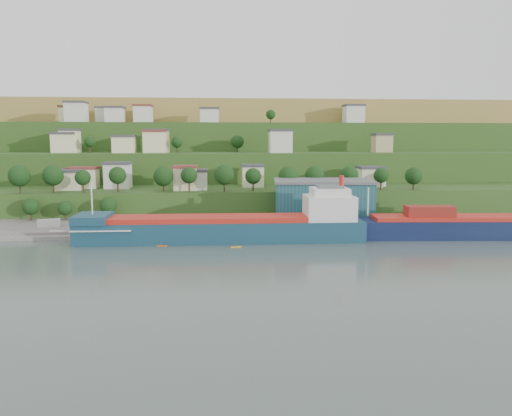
{
  "coord_description": "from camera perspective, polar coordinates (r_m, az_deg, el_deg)",
  "views": [
    {
      "loc": [
        -1.53,
        -124.81,
        27.58
      ],
      "look_at": [
        9.86,
        15.0,
        8.17
      ],
      "focal_mm": 35.0,
      "sensor_mm": 36.0,
      "label": 1
    }
  ],
  "objects": [
    {
      "name": "cargo_ship_near",
      "position": [
        136.59,
        -2.91,
        -2.43
      ],
      "size": [
        77.48,
        13.34,
        19.88
      ],
      "rotation": [
        0.0,
        0.0,
        -0.02
      ],
      "color": "#143C4B",
      "rests_on": "ground"
    },
    {
      "name": "ground",
      "position": [
        127.83,
        -3.87,
        -4.6
      ],
      "size": [
        500.0,
        500.0,
        0.0
      ],
      "primitive_type": "plane",
      "color": "#44534E",
      "rests_on": "ground"
    },
    {
      "name": "warehouse",
      "position": [
        160.66,
        7.65,
        0.96
      ],
      "size": [
        32.81,
        22.13,
        12.8
      ],
      "rotation": [
        0.0,
        0.0,
        -0.1
      ],
      "color": "#1C4C55",
      "rests_on": "quay"
    },
    {
      "name": "cargo_ship_far",
      "position": [
        154.54,
        23.74,
        -2.01
      ],
      "size": [
        66.78,
        15.55,
        17.98
      ],
      "rotation": [
        0.0,
        0.0,
        -0.07
      ],
      "color": "#0C1238",
      "rests_on": "ground"
    },
    {
      "name": "kayak_orange",
      "position": [
        132.26,
        -10.84,
        -4.19
      ],
      "size": [
        3.42,
        1.22,
        0.84
      ],
      "rotation": [
        0.0,
        0.0,
        -0.19
      ],
      "color": "#D05C12",
      "rests_on": "ground"
    },
    {
      "name": "quay",
      "position": [
        156.77,
        3.31,
        -2.27
      ],
      "size": [
        220.0,
        26.0,
        4.0
      ],
      "primitive_type": "cube",
      "color": "slate",
      "rests_on": "ground"
    },
    {
      "name": "hillside",
      "position": [
        294.81,
        -4.35,
        2.5
      ],
      "size": [
        360.0,
        211.14,
        96.0
      ],
      "color": "#284719",
      "rests_on": "ground"
    },
    {
      "name": "dinghy",
      "position": [
        150.93,
        -21.81,
        -2.6
      ],
      "size": [
        4.27,
        1.97,
        0.83
      ],
      "primitive_type": "cube",
      "rotation": [
        0.0,
        0.0,
        -0.1
      ],
      "color": "silver",
      "rests_on": "pebble_beach"
    },
    {
      "name": "caravan",
      "position": [
        159.34,
        -22.59,
        -1.73
      ],
      "size": [
        6.75,
        4.28,
        2.92
      ],
      "primitive_type": "cube",
      "rotation": [
        0.0,
        0.0,
        0.29
      ],
      "color": "silver",
      "rests_on": "pebble_beach"
    },
    {
      "name": "pebble_beach",
      "position": [
        158.66,
        -24.3,
        -2.84
      ],
      "size": [
        40.0,
        18.0,
        2.4
      ],
      "primitive_type": "cube",
      "color": "slate",
      "rests_on": "ground"
    },
    {
      "name": "kayak_yellow",
      "position": [
        128.57,
        -2.29,
        -4.42
      ],
      "size": [
        2.96,
        1.11,
        0.73
      ],
      "rotation": [
        0.0,
        0.0,
        0.21
      ],
      "color": "gold",
      "rests_on": "ground"
    }
  ]
}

